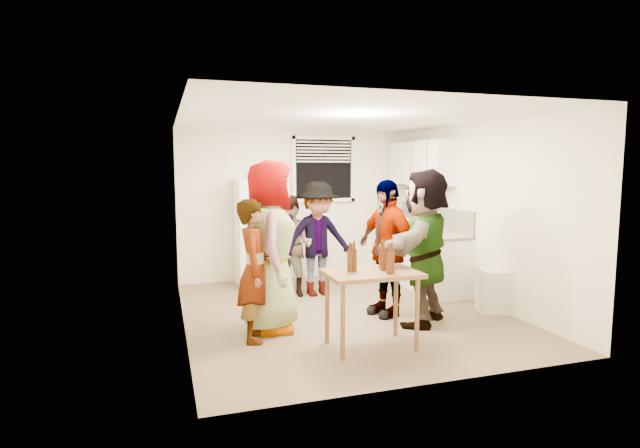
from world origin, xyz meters
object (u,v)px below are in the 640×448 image
object	(u,v)px
beer_bottle_counter	(419,231)
beer_bottle_table	(351,270)
wine_bottle	(395,223)
guest_back_left	(291,295)
guest_back_right	(318,295)
kettle	(407,227)
refrigerator	(259,232)
trash_bin	(494,293)
guest_orange	(423,323)
serving_table	(371,347)
guest_stripe	(256,340)
red_cup	(390,269)
guest_grey	(271,330)
guest_black	(385,314)
blue_cup	(430,236)

from	to	relation	value
beer_bottle_counter	beer_bottle_table	world-z (taller)	beer_bottle_counter
wine_bottle	guest_back_left	world-z (taller)	wine_bottle
wine_bottle	guest_back_right	world-z (taller)	wine_bottle
kettle	beer_bottle_table	xyz separation A→B (m)	(-1.98, -2.57, -0.09)
refrigerator	guest_back_left	distance (m)	1.22
kettle	trash_bin	bearing A→B (deg)	-59.03
beer_bottle_table	guest_orange	size ratio (longest dim) A/B	0.11
serving_table	guest_back_left	size ratio (longest dim) A/B	0.65
wine_bottle	guest_stripe	world-z (taller)	wine_bottle
red_cup	beer_bottle_counter	bearing A→B (deg)	54.39
beer_bottle_table	guest_back_left	xyz separation A→B (m)	(-0.10, 2.20, -0.81)
kettle	guest_back_left	xyz separation A→B (m)	(-2.08, -0.37, -0.90)
trash_bin	red_cup	distance (m)	2.01
beer_bottle_table	guest_stripe	size ratio (longest dim) A/B	0.13
beer_bottle_counter	guest_grey	world-z (taller)	beer_bottle_counter
serving_table	guest_back_right	xyz separation A→B (m)	(0.12, 2.23, 0.00)
guest_stripe	serving_table	bearing A→B (deg)	-102.12
guest_black	guest_orange	xyz separation A→B (m)	(0.29, -0.46, 0.00)
wine_bottle	guest_back_left	size ratio (longest dim) A/B	0.19
kettle	beer_bottle_counter	bearing A→B (deg)	-71.70
beer_bottle_table	trash_bin	bearing A→B (deg)	14.49
guest_orange	guest_back_left	bearing A→B (deg)	-97.76
guest_stripe	guest_grey	bearing A→B (deg)	-24.44
red_cup	guest_grey	bearing A→B (deg)	143.95
trash_bin	serving_table	size ratio (longest dim) A/B	0.58
guest_orange	wine_bottle	bearing A→B (deg)	-151.50
kettle	guest_black	distance (m)	2.23
refrigerator	guest_back_right	bearing A→B (deg)	-51.77
blue_cup	guest_orange	bearing A→B (deg)	-122.91
kettle	blue_cup	bearing A→B (deg)	-75.97
wine_bottle	serving_table	size ratio (longest dim) A/B	0.30
kettle	guest_grey	size ratio (longest dim) A/B	0.13
guest_orange	trash_bin	bearing A→B (deg)	144.73
guest_orange	refrigerator	bearing A→B (deg)	-101.53
guest_back_left	blue_cup	bearing A→B (deg)	23.74
trash_bin	red_cup	world-z (taller)	red_cup
beer_bottle_counter	red_cup	distance (m)	2.62
beer_bottle_counter	guest_grey	distance (m)	3.08
beer_bottle_counter	guest_black	bearing A→B (deg)	-133.60
blue_cup	guest_stripe	xyz separation A→B (m)	(-2.74, -1.03, -0.90)
guest_back_right	guest_stripe	bearing A→B (deg)	-132.34
guest_orange	guest_stripe	bearing A→B (deg)	-42.93
beer_bottle_table	guest_back_left	size ratio (longest dim) A/B	0.14
beer_bottle_counter	guest_stripe	world-z (taller)	beer_bottle_counter
wine_bottle	beer_bottle_table	size ratio (longest dim) A/B	1.37
serving_table	guest_black	xyz separation A→B (m)	(0.65, 1.02, 0.00)
blue_cup	guest_grey	world-z (taller)	blue_cup
kettle	wine_bottle	distance (m)	0.66
kettle	beer_bottle_table	bearing A→B (deg)	-103.73
beer_bottle_counter	guest_back_right	xyz separation A→B (m)	(-1.64, 0.05, -0.90)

